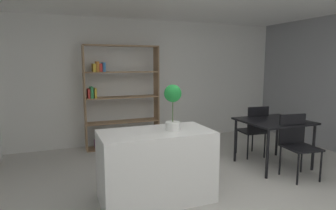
{
  "coord_description": "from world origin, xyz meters",
  "views": [
    {
      "loc": [
        -1.73,
        -2.91,
        1.72
      ],
      "look_at": [
        -0.17,
        1.05,
        1.1
      ],
      "focal_mm": 30.9,
      "sensor_mm": 36.0,
      "label": 1
    }
  ],
  "objects": [
    {
      "name": "back_partition",
      "position": [
        0.0,
        3.14,
        1.32
      ],
      "size": [
        6.72,
        0.06,
        2.63
      ],
      "primitive_type": "cube",
      "color": "silver",
      "rests_on": "ground_plane"
    },
    {
      "name": "kitchen_island",
      "position": [
        -0.6,
        0.36,
        0.44
      ],
      "size": [
        1.38,
        0.73,
        0.89
      ],
      "primitive_type": "cube",
      "color": "white",
      "rests_on": "ground_plane"
    },
    {
      "name": "open_bookshelf",
      "position": [
        -0.58,
        2.84,
        1.02
      ],
      "size": [
        1.49,
        0.32,
        2.06
      ],
      "color": "#997551",
      "rests_on": "ground_plane"
    },
    {
      "name": "dining_chair_near",
      "position": [
        1.63,
        0.32,
        0.56
      ],
      "size": [
        0.5,
        0.5,
        0.94
      ],
      "rotation": [
        0.0,
        0.0,
        -0.11
      ],
      "color": "black",
      "rests_on": "ground_plane"
    },
    {
      "name": "dining_chair_far",
      "position": [
        1.61,
        1.29,
        0.56
      ],
      "size": [
        0.45,
        0.49,
        0.95
      ],
      "rotation": [
        0.0,
        0.0,
        3.06
      ],
      "color": "black",
      "rests_on": "ground_plane"
    },
    {
      "name": "potted_plant_on_island",
      "position": [
        -0.39,
        0.33,
        1.24
      ],
      "size": [
        0.22,
        0.22,
        0.57
      ],
      "color": "white",
      "rests_on": "kitchen_island"
    },
    {
      "name": "ground_plane",
      "position": [
        0.0,
        0.0,
        0.0
      ],
      "size": [
        9.23,
        9.23,
        0.0
      ],
      "primitive_type": "plane",
      "color": "beige"
    },
    {
      "name": "dining_table",
      "position": [
        1.62,
        0.81,
        0.7
      ],
      "size": [
        1.04,
        0.94,
        0.78
      ],
      "color": "black",
      "rests_on": "ground_plane"
    }
  ]
}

